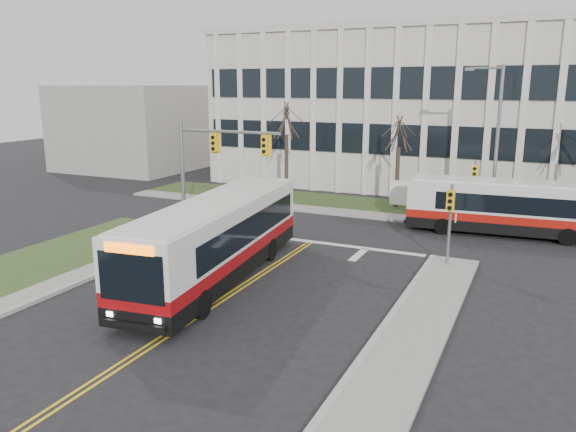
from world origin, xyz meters
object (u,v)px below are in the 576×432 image
Objects in this scene: streetlight at (494,136)px; newspaper_box_red at (118,253)px; directory_sign at (401,193)px; newspaper_box_blue at (111,256)px; bus_main at (217,241)px; bus_cross at (512,209)px.

streetlight is 9.68× the size of newspaper_box_red.
newspaper_box_blue is at bearing -118.92° from directory_sign.
streetlight is at bearing 51.22° from bus_main.
bus_main is (-3.92, -16.31, 0.51)m from directory_sign.
directory_sign reaches higher than newspaper_box_red.
bus_cross reaches higher than newspaper_box_red.
directory_sign is 19.25m from newspaper_box_blue.
directory_sign is 2.11× the size of newspaper_box_blue.
bus_main is at bearing -122.19° from streetlight.
bus_cross is (6.92, -3.50, 0.30)m from directory_sign.
bus_cross is at bearing -26.83° from directory_sign.
directory_sign is 18.83m from newspaper_box_red.
bus_cross is at bearing 36.48° from newspaper_box_blue.
bus_cross is 11.59× the size of newspaper_box_red.
streetlight is 21.99m from newspaper_box_blue.
bus_main reaches higher than bus_cross.
bus_cross reaches higher than directory_sign.
bus_main is at bearing -103.50° from directory_sign.
bus_main is 13.23× the size of newspaper_box_blue.
directory_sign is 2.11× the size of newspaper_box_red.
bus_main is at bearing -44.17° from bus_cross.
newspaper_box_blue is (-9.30, -16.84, -0.70)m from directory_sign.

